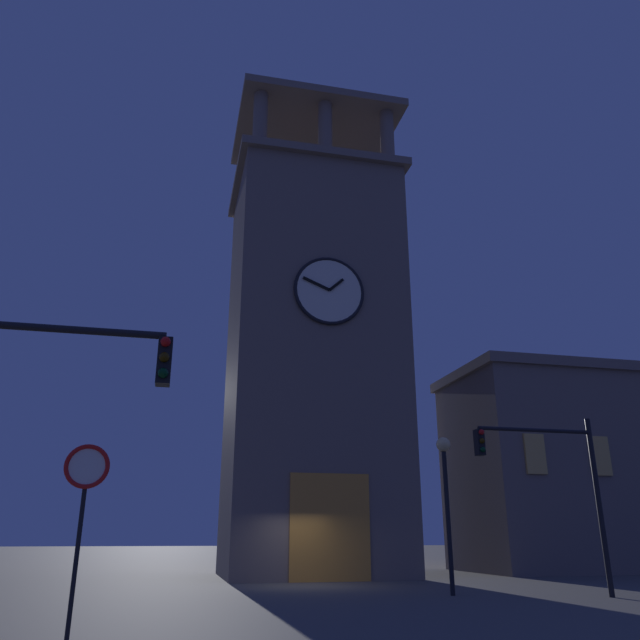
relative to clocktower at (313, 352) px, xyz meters
name	(u,v)px	position (x,y,z in m)	size (l,w,h in m)	color
ground_plane	(302,586)	(1.43, 5.08, -9.98)	(200.00, 200.00, 0.00)	#56544F
clocktower	(313,352)	(0.00, 0.00, 0.00)	(8.27, 7.31, 25.60)	#75665B
adjacent_wing_building	(615,469)	(-16.57, -1.18, -5.01)	(17.16, 7.24, 9.90)	#75665B
traffic_signal_far	(555,472)	(-4.92, 11.25, -6.56)	(3.88, 0.41, 5.05)	black
street_lamp	(446,481)	(-2.09, 9.74, -6.75)	(0.44, 0.44, 4.56)	black
no_horn_sign	(85,483)	(7.57, 16.13, -7.47)	(0.78, 0.14, 3.19)	black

